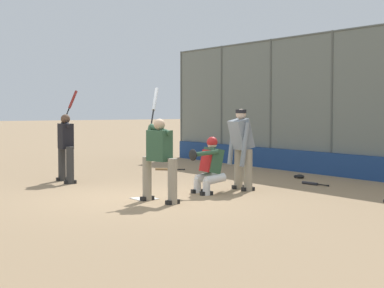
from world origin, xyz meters
name	(u,v)px	position (x,y,z in m)	size (l,w,h in m)	color
ground_plane	(144,199)	(0.00, 0.00, 0.00)	(160.00, 160.00, 0.00)	#9E7F5B
home_plate_marker	(144,199)	(0.00, 0.00, 0.01)	(0.43, 0.43, 0.01)	white
backstop_fence	(369,99)	(0.00, -6.32, 1.99)	(17.48, 0.08, 3.81)	#515651
padding_wall	(365,168)	(0.00, -6.22, 0.30)	(17.05, 0.18, 0.59)	navy
batter_at_plate	(159,157)	(-0.55, -0.02, 0.86)	(1.10, 0.58, 2.17)	gray
catcher_behind_plate	(209,164)	(-0.06, -1.49, 0.61)	(0.63, 0.77, 1.18)	silver
umpire_home	(241,146)	(0.06, -2.42, 0.94)	(0.71, 0.48, 1.75)	gray
batter_on_deck	(66,145)	(3.52, 0.19, 0.89)	(0.99, 0.72, 2.21)	#333333
spare_bat_near_backstop	(166,169)	(4.76, -3.33, 0.03)	(0.63, 0.65, 0.07)	black
spare_bat_first_base_side	(312,184)	(-0.11, -4.34, 0.03)	(0.81, 0.09, 0.07)	black
fielding_glove_on_dirt	(299,176)	(1.09, -5.06, 0.05)	(0.27, 0.21, 0.10)	black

